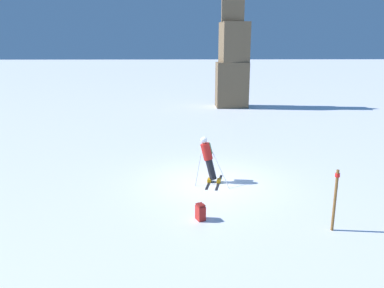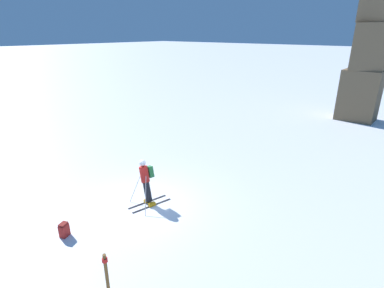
% 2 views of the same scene
% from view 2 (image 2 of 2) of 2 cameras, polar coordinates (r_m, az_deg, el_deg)
% --- Properties ---
extents(ground_plane, '(300.00, 300.00, 0.00)m').
position_cam_2_polar(ground_plane, '(12.35, -8.43, -11.04)').
color(ground_plane, white).
extents(skier, '(1.26, 1.75, 1.80)m').
position_cam_2_polar(skier, '(11.99, -8.76, -6.65)').
color(skier, black).
rests_on(skier, ground).
extents(rock_pillar, '(2.65, 2.33, 10.79)m').
position_cam_2_polar(rock_pillar, '(25.94, 30.35, 13.72)').
color(rock_pillar, brown).
rests_on(rock_pillar, ground).
extents(spare_backpack, '(0.32, 0.36, 0.50)m').
position_cam_2_polar(spare_backpack, '(11.22, -23.18, -14.80)').
color(spare_backpack, '#AD231E').
rests_on(spare_backpack, ground).
extents(trail_marker, '(0.13, 0.13, 1.79)m').
position_cam_2_polar(trail_marker, '(7.90, -15.77, -24.02)').
color(trail_marker, brown).
rests_on(trail_marker, ground).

